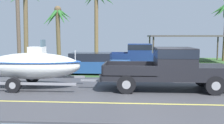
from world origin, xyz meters
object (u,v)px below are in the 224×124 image
Objects in this scene: pickup_truck_towing at (173,67)px; boat_on_trailer at (32,66)px; palm_tree_near_right at (58,21)px; carport_awning at (188,37)px; palm_tree_far_right at (97,6)px; palm_tree_mid at (24,8)px; utility_pole at (18,17)px; parked_pickup_background at (139,55)px; parked_sedan_near at (94,64)px.

pickup_truck_towing is 1.01× the size of boat_on_trailer.
pickup_truck_towing is at bearing -54.03° from palm_tree_near_right.
carport_awning is 9.18m from palm_tree_far_right.
palm_tree_mid is (-3.25, 0.33, 1.24)m from palm_tree_near_right.
boat_on_trailer is at bearing 180.00° from pickup_truck_towing.
palm_tree_mid is at bearing 110.09° from utility_pole.
palm_tree_near_right is at bearing -153.96° from palm_tree_far_right.
palm_tree_near_right is at bearing 87.82° from utility_pole.
palm_tree_far_right reaches higher than boat_on_trailer.
palm_tree_far_right reaches higher than utility_pole.
palm_tree_far_right is (-8.64, 0.97, 2.97)m from carport_awning.
carport_awning is 1.02× the size of palm_tree_far_right.
carport_awning is at bearing 34.36° from utility_pole.
carport_awning is 15.59m from palm_tree_mid.
palm_tree_mid is at bearing -178.52° from carport_awning.
carport_awning is 1.40× the size of palm_tree_near_right.
palm_tree_far_right is at bearing 84.70° from boat_on_trailer.
parked_pickup_background is at bearing -24.13° from palm_tree_mid.
carport_awning is at bearing 47.32° from parked_sedan_near.
pickup_truck_towing is at bearing -80.15° from parked_pickup_background.
palm_tree_mid reaches higher than parked_sedan_near.
utility_pole is at bearing -145.64° from carport_awning.
palm_tree_far_right reaches higher than pickup_truck_towing.
carport_awning is 15.08m from utility_pole.
parked_pickup_background is at bearing 55.53° from boat_on_trailer.
palm_tree_near_right is (-8.71, 12.00, 2.74)m from pickup_truck_towing.
boat_on_trailer is 9.17m from parked_pickup_background.
parked_sedan_near is at bearing -45.74° from palm_tree_mid.
palm_tree_near_right reaches higher than parked_sedan_near.
pickup_truck_towing is 1.28× the size of parked_sedan_near.
palm_tree_far_right is at bearing 122.57° from parked_pickup_background.
utility_pole is at bearing -69.91° from palm_tree_mid.
boat_on_trailer is 0.82× the size of palm_tree_mid.
palm_tree_far_right is 1.02× the size of utility_pole.
palm_tree_mid reaches higher than carport_awning.
boat_on_trailer is at bearing -59.49° from utility_pole.
palm_tree_far_right is 10.32m from utility_pole.
parked_pickup_background is 0.81× the size of carport_awning.
palm_tree_near_right is 4.17m from palm_tree_far_right.
palm_tree_near_right is at bearing 120.45° from parked_sedan_near.
utility_pole is at bearing -111.74° from palm_tree_far_right.
pickup_truck_towing is at bearing -46.12° from parked_sedan_near.
parked_sedan_near is at bearing -132.68° from carport_awning.
pickup_truck_towing is 17.63m from palm_tree_mid.
palm_tree_near_right reaches higher than pickup_truck_towing.
parked_pickup_background is 12.33m from palm_tree_mid.
palm_tree_near_right is (-4.45, 7.57, 3.12)m from parked_sedan_near.
boat_on_trailer is at bearing -116.94° from parked_sedan_near.
pickup_truck_towing is 0.82× the size of utility_pole.
boat_on_trailer is 5.57m from utility_pole.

